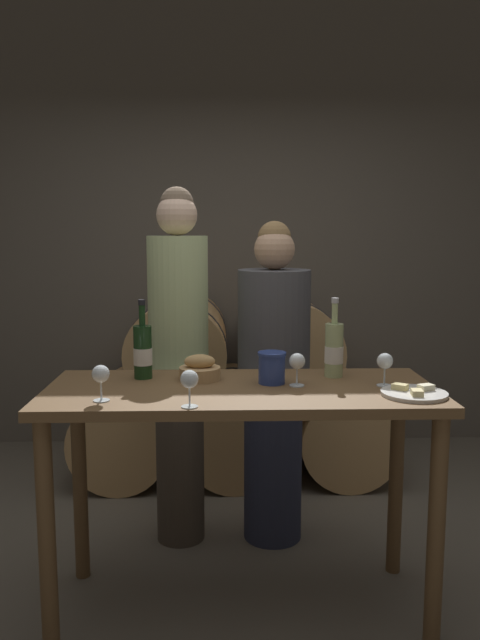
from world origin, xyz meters
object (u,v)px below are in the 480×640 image
(person_left, at_px, (179,361))
(wine_glass_left, at_px, (189,381))
(wine_bottle_white, at_px, (334,350))
(wine_glass_right, at_px, (385,362))
(blue_crock, at_px, (272,366))
(wine_glass_center, at_px, (297,363))
(wine_glass_far_left, at_px, (101,375))
(tasting_table, at_px, (241,423))
(cheese_plate, at_px, (414,393))
(bread_basket, at_px, (200,370))
(person_right, at_px, (274,382))
(wine_bottle_red, at_px, (143,351))

(person_left, distance_m, wine_glass_left, 0.91)
(wine_bottle_white, relative_size, wine_glass_right, 2.52)
(blue_crock, relative_size, wine_glass_center, 0.97)
(wine_glass_center, bearing_deg, wine_glass_left, -144.59)
(wine_bottle_white, height_order, wine_glass_left, wine_bottle_white)
(person_left, bearing_deg, wine_glass_far_left, -105.61)
(wine_glass_left, bearing_deg, blue_crock, 47.21)
(wine_glass_far_left, bearing_deg, blue_crock, 21.35)
(person_left, height_order, wine_glass_center, person_left)
(person_left, bearing_deg, wine_glass_center, -49.82)
(wine_bottle_white, bearing_deg, tasting_table, -156.90)
(cheese_plate, xyz_separation_m, wine_glass_far_left, (-1.16, -0.05, 0.09))
(bread_basket, bearing_deg, wine_glass_far_left, -136.57)
(wine_bottle_white, relative_size, wine_glass_left, 2.52)
(person_right, height_order, wine_bottle_red, person_right)
(wine_bottle_white, xyz_separation_m, blue_crock, (-0.27, -0.11, -0.05))
(wine_bottle_white, distance_m, blue_crock, 0.30)
(bread_basket, bearing_deg, person_left, 104.07)
(wine_bottle_red, relative_size, wine_glass_left, 2.49)
(bread_basket, bearing_deg, person_right, 53.98)
(person_right, distance_m, wine_glass_left, 1.00)
(wine_bottle_red, bearing_deg, tasting_table, -22.17)
(wine_glass_left, height_order, wine_glass_right, same)
(wine_bottle_red, xyz_separation_m, wine_glass_center, (0.63, -0.16, -0.02))
(wine_bottle_white, distance_m, cheese_plate, 0.42)
(wine_glass_right, bearing_deg, bread_basket, 169.96)
(wine_glass_far_left, xyz_separation_m, wine_glass_center, (0.74, 0.20, 0.00))
(tasting_table, height_order, person_right, person_right)
(wine_glass_left, xyz_separation_m, wine_glass_center, (0.41, 0.29, 0.00))
(cheese_plate, xyz_separation_m, wine_glass_center, (-0.42, 0.16, 0.09))
(person_left, bearing_deg, blue_crock, -53.37)
(wine_bottle_white, xyz_separation_m, wine_glass_far_left, (-0.91, -0.36, -0.02))
(wine_bottle_white, relative_size, bread_basket, 1.96)
(wine_bottle_red, height_order, wine_bottle_white, wine_bottle_white)
(cheese_plate, distance_m, wine_glass_left, 0.85)
(tasting_table, relative_size, person_left, 0.87)
(blue_crock, height_order, wine_glass_center, wine_glass_center)
(tasting_table, height_order, wine_bottle_red, wine_bottle_red)
(wine_glass_center, bearing_deg, wine_bottle_white, 42.38)
(bread_basket, relative_size, cheese_plate, 0.69)
(wine_bottle_white, height_order, wine_glass_right, wine_bottle_white)
(tasting_table, xyz_separation_m, bread_basket, (-0.17, 0.13, 0.19))
(tasting_table, height_order, wine_glass_left, wine_glass_left)
(wine_glass_right, bearing_deg, wine_glass_far_left, -169.73)
(person_right, relative_size, wine_glass_right, 12.05)
(wine_bottle_red, xyz_separation_m, wine_glass_far_left, (-0.11, -0.36, -0.02))
(tasting_table, relative_size, cheese_plate, 6.23)
(wine_glass_far_left, bearing_deg, wine_bottle_red, 73.28)
(wine_bottle_red, distance_m, wine_glass_far_left, 0.37)
(wine_bottle_red, xyz_separation_m, blue_crock, (0.53, -0.11, -0.04))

